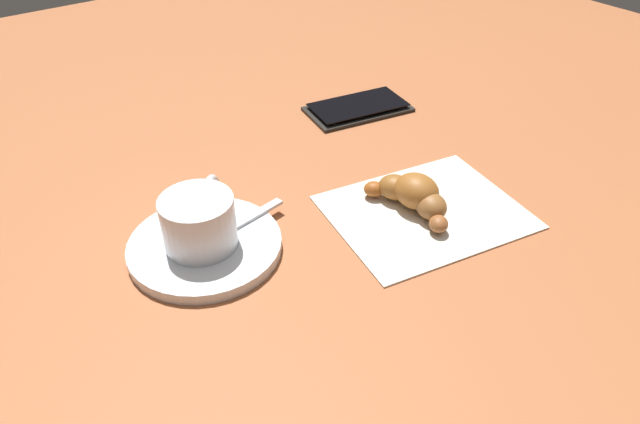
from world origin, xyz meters
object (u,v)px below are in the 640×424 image
at_px(teaspoon, 219,234).
at_px(sugar_packet, 192,218).
at_px(napkin, 425,211).
at_px(saucer, 205,246).
at_px(cell_phone, 358,108).
at_px(croissant, 414,195).
at_px(espresso_cup, 199,220).

height_order(teaspoon, sugar_packet, teaspoon).
height_order(sugar_packet, napkin, sugar_packet).
height_order(saucer, cell_phone, saucer).
height_order(saucer, croissant, croissant).
bearing_deg(napkin, saucer, 158.58).
bearing_deg(teaspoon, espresso_cup, 170.81).
distance_m(teaspoon, napkin, 0.22).
distance_m(espresso_cup, napkin, 0.24).
xyz_separation_m(napkin, croissant, (-0.01, 0.01, 0.02)).
distance_m(saucer, cell_phone, 0.34).
height_order(croissant, cell_phone, croissant).
distance_m(espresso_cup, cell_phone, 0.34).
bearing_deg(espresso_cup, saucer, -13.40).
bearing_deg(saucer, croissant, -19.06).
relative_size(teaspoon, croissant, 1.05).
bearing_deg(cell_phone, napkin, -112.71).
distance_m(saucer, teaspoon, 0.02).
xyz_separation_m(saucer, croissant, (0.21, -0.07, 0.01)).
bearing_deg(cell_phone, croissant, -115.36).
xyz_separation_m(saucer, napkin, (0.22, -0.08, -0.00)).
xyz_separation_m(espresso_cup, croissant, (0.21, -0.07, -0.02)).
height_order(napkin, cell_phone, cell_phone).
bearing_deg(sugar_packet, croissant, 139.39).
bearing_deg(napkin, espresso_cup, 158.64).
height_order(espresso_cup, napkin, espresso_cup).
bearing_deg(espresso_cup, croissant, -19.01).
bearing_deg(cell_phone, espresso_cup, -155.96).
xyz_separation_m(croissant, cell_phone, (0.10, 0.21, -0.01)).
distance_m(saucer, napkin, 0.23).
bearing_deg(sugar_packet, espresso_cup, 66.32).
height_order(saucer, sugar_packet, sugar_packet).
xyz_separation_m(teaspoon, cell_phone, (0.29, 0.14, -0.01)).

